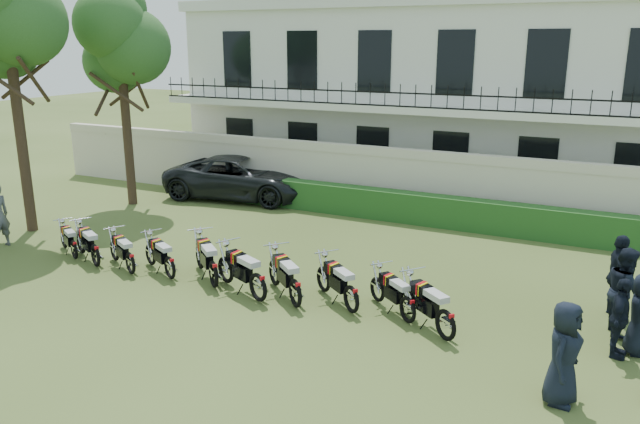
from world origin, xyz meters
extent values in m
plane|color=#3F4E1F|center=(0.00, 0.00, 0.00)|extent=(100.00, 100.00, 0.00)
cube|color=beige|center=(0.00, 8.00, 1.00)|extent=(30.00, 0.30, 2.00)
cube|color=beige|center=(0.00, 8.00, 2.15)|extent=(30.00, 0.35, 0.30)
cube|color=#254D1B|center=(1.00, 7.20, 0.50)|extent=(18.00, 0.60, 1.00)
cube|color=silver|center=(0.00, 14.00, 3.50)|extent=(20.00, 8.00, 7.00)
cube|color=silver|center=(0.00, 14.00, 7.20)|extent=(20.40, 8.40, 0.40)
cube|color=silver|center=(0.00, 9.30, 3.50)|extent=(20.00, 1.40, 0.25)
cube|color=black|center=(0.00, 8.65, 4.10)|extent=(20.00, 0.05, 0.05)
cube|color=black|center=(0.00, 8.65, 3.65)|extent=(20.00, 0.05, 0.05)
cube|color=black|center=(-7.50, 10.02, 1.60)|extent=(1.30, 0.12, 2.20)
cube|color=black|center=(-7.50, 10.02, 5.10)|extent=(1.30, 0.12, 2.20)
cube|color=black|center=(-4.50, 10.02, 1.60)|extent=(1.30, 0.12, 2.20)
cube|color=black|center=(-4.50, 10.02, 5.10)|extent=(1.30, 0.12, 2.20)
cube|color=black|center=(-1.50, 10.02, 1.60)|extent=(1.30, 0.12, 2.20)
cube|color=black|center=(-1.50, 10.02, 5.10)|extent=(1.30, 0.12, 2.20)
cube|color=black|center=(1.50, 10.02, 1.60)|extent=(1.30, 0.12, 2.20)
cube|color=black|center=(1.50, 10.02, 5.10)|extent=(1.30, 0.12, 2.20)
cube|color=black|center=(4.50, 10.02, 1.60)|extent=(1.30, 0.12, 2.20)
cube|color=black|center=(4.50, 10.02, 5.10)|extent=(1.30, 0.12, 2.20)
cube|color=black|center=(7.50, 10.02, 1.60)|extent=(1.30, 0.12, 2.20)
cylinder|color=#473323|center=(-9.50, 1.00, 2.97)|extent=(0.32, 0.32, 5.95)
sphere|color=#2F5522|center=(-9.10, 1.20, 6.38)|extent=(2.60, 2.60, 2.60)
sphere|color=#2F5522|center=(-10.10, 1.30, 5.78)|extent=(2.20, 2.20, 2.20)
cylinder|color=#473323|center=(-9.00, 5.00, 2.62)|extent=(0.32, 0.32, 5.25)
sphere|color=#2F5522|center=(-8.60, 5.20, 5.62)|extent=(2.60, 2.60, 2.60)
sphere|color=#2F5522|center=(-9.60, 5.30, 5.10)|extent=(2.20, 2.20, 2.20)
sphere|color=#2F5522|center=(-8.90, 4.50, 6.38)|extent=(2.40, 2.40, 2.40)
sphere|color=#2F5522|center=(-9.00, 5.00, 6.90)|extent=(2.00, 2.00, 2.00)
torus|color=black|center=(-5.60, -0.70, 0.26)|extent=(0.51, 0.33, 0.54)
torus|color=black|center=(-6.61, -0.15, 0.26)|extent=(0.51, 0.33, 0.54)
cube|color=black|center=(-6.07, -0.44, 0.40)|extent=(0.50, 0.37, 0.26)
cube|color=black|center=(-6.24, -0.35, 0.63)|extent=(0.46, 0.39, 0.19)
cube|color=red|center=(-6.24, -0.35, 0.64)|extent=(0.11, 0.25, 0.20)
cube|color=yellow|center=(-6.20, -0.37, 0.64)|extent=(0.08, 0.24, 0.20)
cube|color=#B7B7B7|center=(-5.86, -0.56, 0.67)|extent=(0.53, 0.42, 0.11)
cylinder|color=silver|center=(-6.49, -0.21, 0.90)|extent=(0.28, 0.48, 0.03)
torus|color=black|center=(-4.54, -0.91, 0.30)|extent=(0.59, 0.37, 0.62)
torus|color=black|center=(-5.71, -0.30, 0.30)|extent=(0.59, 0.37, 0.62)
cube|color=black|center=(-5.08, -0.63, 0.46)|extent=(0.58, 0.42, 0.30)
cube|color=black|center=(-5.28, -0.52, 0.73)|extent=(0.53, 0.45, 0.22)
cube|color=red|center=(-5.28, -0.52, 0.74)|extent=(0.12, 0.28, 0.23)
cube|color=yellow|center=(-5.23, -0.55, 0.74)|extent=(0.09, 0.28, 0.23)
cube|color=#B7B7B7|center=(-4.83, -0.76, 0.77)|extent=(0.61, 0.47, 0.12)
cylinder|color=silver|center=(-5.57, -0.37, 1.03)|extent=(0.31, 0.55, 0.03)
torus|color=black|center=(-3.36, -0.91, 0.29)|extent=(0.56, 0.35, 0.58)
torus|color=black|center=(-4.46, -0.32, 0.29)|extent=(0.56, 0.35, 0.58)
cube|color=black|center=(-3.87, -0.64, 0.43)|extent=(0.55, 0.40, 0.29)
cube|color=black|center=(-4.06, -0.53, 0.69)|extent=(0.50, 0.42, 0.21)
cube|color=red|center=(-4.06, -0.53, 0.70)|extent=(0.11, 0.27, 0.22)
cube|color=yellow|center=(-4.01, -0.56, 0.70)|extent=(0.08, 0.26, 0.22)
cube|color=#B7B7B7|center=(-3.64, -0.76, 0.73)|extent=(0.57, 0.45, 0.11)
cylinder|color=silver|center=(-4.33, -0.39, 0.98)|extent=(0.30, 0.52, 0.03)
torus|color=black|center=(-2.22, -0.73, 0.29)|extent=(0.57, 0.35, 0.59)
torus|color=black|center=(-3.34, -0.15, 0.29)|extent=(0.57, 0.35, 0.59)
cube|color=black|center=(-2.73, -0.46, 0.44)|extent=(0.55, 0.40, 0.29)
cube|color=black|center=(-2.93, -0.36, 0.70)|extent=(0.50, 0.42, 0.21)
cube|color=red|center=(-2.93, -0.36, 0.71)|extent=(0.11, 0.27, 0.22)
cube|color=yellow|center=(-2.88, -0.38, 0.71)|extent=(0.08, 0.27, 0.22)
cube|color=#B7B7B7|center=(-2.50, -0.58, 0.74)|extent=(0.58, 0.45, 0.12)
cylinder|color=silver|center=(-3.21, -0.21, 0.99)|extent=(0.29, 0.53, 0.03)
torus|color=black|center=(-0.91, -0.88, 0.33)|extent=(0.58, 0.51, 0.67)
torus|color=black|center=(-2.00, 0.04, 0.33)|extent=(0.58, 0.51, 0.67)
cube|color=black|center=(-1.41, -0.45, 0.50)|extent=(0.59, 0.54, 0.33)
cube|color=black|center=(-1.61, -0.29, 0.79)|extent=(0.56, 0.54, 0.24)
cube|color=red|center=(-1.61, -0.29, 0.80)|extent=(0.19, 0.31, 0.25)
cube|color=yellow|center=(-1.55, -0.33, 0.80)|extent=(0.15, 0.30, 0.25)
cube|color=#B7B7B7|center=(-1.18, -0.64, 0.84)|extent=(0.63, 0.59, 0.13)
cylinder|color=silver|center=(-1.87, -0.06, 1.12)|extent=(0.45, 0.53, 0.03)
torus|color=black|center=(0.62, -0.97, 0.34)|extent=(0.66, 0.38, 0.68)
torus|color=black|center=(-0.70, -0.35, 0.34)|extent=(0.66, 0.38, 0.68)
cube|color=black|center=(0.01, -0.68, 0.50)|extent=(0.64, 0.44, 0.34)
cube|color=black|center=(-0.22, -0.57, 0.81)|extent=(0.58, 0.48, 0.25)
cube|color=red|center=(-0.22, -0.57, 0.82)|extent=(0.12, 0.31, 0.26)
cube|color=yellow|center=(-0.16, -0.60, 0.82)|extent=(0.08, 0.31, 0.26)
cube|color=#B7B7B7|center=(0.28, -0.81, 0.85)|extent=(0.67, 0.51, 0.13)
cylinder|color=silver|center=(-0.55, -0.42, 1.14)|extent=(0.32, 0.62, 0.03)
torus|color=black|center=(1.41, -1.02, 0.33)|extent=(0.57, 0.50, 0.66)
torus|color=black|center=(0.34, -0.10, 0.33)|extent=(0.57, 0.50, 0.66)
cube|color=black|center=(0.92, -0.60, 0.49)|extent=(0.58, 0.54, 0.33)
cube|color=black|center=(0.73, -0.43, 0.78)|extent=(0.55, 0.53, 0.24)
cube|color=red|center=(0.73, -0.43, 0.79)|extent=(0.18, 0.30, 0.25)
cube|color=yellow|center=(0.78, -0.48, 0.79)|extent=(0.15, 0.29, 0.25)
cube|color=#B7B7B7|center=(1.14, -0.79, 0.82)|extent=(0.62, 0.59, 0.13)
cylinder|color=silver|center=(0.47, -0.21, 1.11)|extent=(0.45, 0.52, 0.03)
torus|color=black|center=(2.66, -0.68, 0.31)|extent=(0.56, 0.45, 0.63)
torus|color=black|center=(1.59, 0.13, 0.31)|extent=(0.56, 0.45, 0.63)
cube|color=black|center=(2.16, -0.31, 0.46)|extent=(0.57, 0.49, 0.31)
cube|color=black|center=(1.97, -0.16, 0.74)|extent=(0.53, 0.49, 0.23)
cube|color=red|center=(1.97, -0.16, 0.75)|extent=(0.16, 0.29, 0.24)
cube|color=yellow|center=(2.02, -0.20, 0.75)|extent=(0.13, 0.28, 0.24)
cube|color=#B7B7B7|center=(2.38, -0.47, 0.78)|extent=(0.60, 0.54, 0.12)
cylinder|color=silver|center=(1.71, 0.04, 1.05)|extent=(0.40, 0.51, 0.03)
torus|color=black|center=(3.89, -0.59, 0.29)|extent=(0.51, 0.43, 0.58)
torus|color=black|center=(2.90, 0.18, 0.29)|extent=(0.51, 0.43, 0.58)
cube|color=black|center=(3.43, -0.23, 0.43)|extent=(0.52, 0.46, 0.29)
cube|color=black|center=(3.26, -0.10, 0.69)|extent=(0.49, 0.46, 0.21)
cube|color=red|center=(3.26, -0.10, 0.70)|extent=(0.15, 0.27, 0.22)
cube|color=yellow|center=(3.30, -0.13, 0.70)|extent=(0.13, 0.26, 0.22)
cube|color=#B7B7B7|center=(3.64, -0.39, 0.73)|extent=(0.56, 0.51, 0.11)
cylinder|color=silver|center=(3.02, 0.09, 0.98)|extent=(0.38, 0.47, 0.03)
torus|color=black|center=(4.87, -1.07, 0.32)|extent=(0.57, 0.48, 0.65)
torus|color=black|center=(3.79, -0.22, 0.32)|extent=(0.57, 0.48, 0.65)
cube|color=black|center=(4.37, -0.68, 0.48)|extent=(0.58, 0.51, 0.32)
cube|color=black|center=(4.18, -0.52, 0.77)|extent=(0.55, 0.51, 0.23)
cube|color=red|center=(4.18, -0.52, 0.78)|extent=(0.17, 0.30, 0.24)
cube|color=yellow|center=(4.23, -0.56, 0.78)|extent=(0.14, 0.29, 0.24)
cube|color=#B7B7B7|center=(4.60, -0.85, 0.81)|extent=(0.62, 0.56, 0.13)
cylinder|color=silver|center=(3.91, -0.31, 1.09)|extent=(0.42, 0.52, 0.03)
imported|color=black|center=(-5.83, 7.51, 0.80)|extent=(6.10, 3.48, 1.60)
imported|color=black|center=(6.63, -1.95, 0.89)|extent=(0.69, 0.95, 1.79)
imported|color=black|center=(7.42, 0.18, 0.79)|extent=(0.48, 0.96, 1.58)
imported|color=black|center=(7.47, 1.35, 0.92)|extent=(0.86, 1.01, 1.83)
imported|color=black|center=(7.31, 2.16, 0.92)|extent=(0.69, 1.16, 1.85)
camera|label=1|loc=(7.13, -11.95, 5.81)|focal=35.00mm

